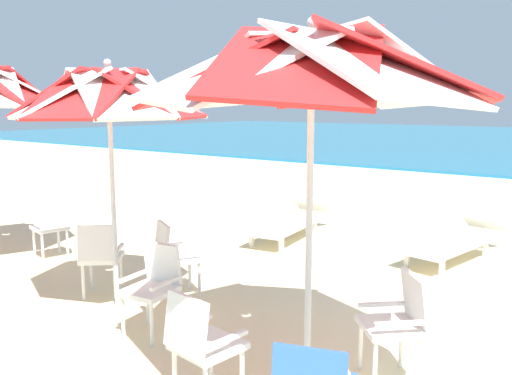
# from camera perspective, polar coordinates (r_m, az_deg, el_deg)

# --- Properties ---
(beach_umbrella_0) EXTENTS (2.55, 2.55, 2.79)m
(beach_umbrella_0) POSITION_cam_1_polar(r_m,az_deg,el_deg) (3.85, 5.96, 12.16)
(beach_umbrella_0) COLOR silver
(beach_umbrella_0) RESTS_ON ground
(plastic_chair_0) EXTENTS (0.63, 0.63, 0.87)m
(plastic_chair_0) POSITION_cam_1_polar(r_m,az_deg,el_deg) (4.51, 14.97, -13.45)
(plastic_chair_0) COLOR white
(plastic_chair_0) RESTS_ON ground
(plastic_chair_1) EXTENTS (0.49, 0.52, 0.87)m
(plastic_chair_1) POSITION_cam_1_polar(r_m,az_deg,el_deg) (4.03, -5.94, -16.01)
(plastic_chair_1) COLOR white
(plastic_chair_1) RESTS_ON ground
(beach_umbrella_1) EXTENTS (2.01, 2.01, 2.64)m
(beach_umbrella_1) POSITION_cam_1_polar(r_m,az_deg,el_deg) (5.69, -15.45, 9.27)
(beach_umbrella_1) COLOR silver
(beach_umbrella_1) RESTS_ON ground
(plastic_chair_3) EXTENTS (0.49, 0.52, 0.87)m
(plastic_chair_3) POSITION_cam_1_polar(r_m,az_deg,el_deg) (5.27, -10.86, -9.99)
(plastic_chair_3) COLOR white
(plastic_chair_3) RESTS_ON ground
(plastic_chair_4) EXTENTS (0.63, 0.63, 0.87)m
(plastic_chair_4) POSITION_cam_1_polar(r_m,az_deg,el_deg) (6.36, -16.30, -6.89)
(plastic_chair_4) COLOR white
(plastic_chair_4) RESTS_ON ground
(plastic_chair_5) EXTENTS (0.60, 0.62, 0.87)m
(plastic_chair_5) POSITION_cam_1_polar(r_m,az_deg,el_deg) (6.22, -8.80, -6.99)
(plastic_chair_5) COLOR white
(plastic_chair_5) RESTS_ON ground
(plastic_chair_6) EXTENTS (0.55, 0.53, 0.87)m
(plastic_chair_6) POSITION_cam_1_polar(r_m,az_deg,el_deg) (8.14, -21.02, -3.70)
(plastic_chair_6) COLOR white
(plastic_chair_6) RESTS_ON ground
(sun_lounger_1) EXTENTS (1.00, 2.22, 0.62)m
(sun_lounger_1) POSITION_cam_1_polar(r_m,az_deg,el_deg) (8.15, 20.50, -5.20)
(sun_lounger_1) COLOR white
(sun_lounger_1) RESTS_ON ground
(sun_lounger_2) EXTENTS (0.90, 2.21, 0.62)m
(sun_lounger_2) POSITION_cam_1_polar(r_m,az_deg,el_deg) (8.85, 3.67, -3.55)
(sun_lounger_2) COLOR white
(sun_lounger_2) RESTS_ON ground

